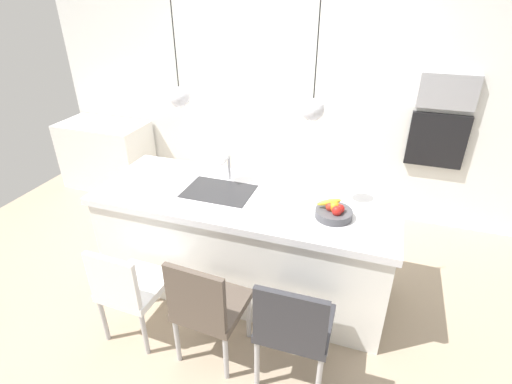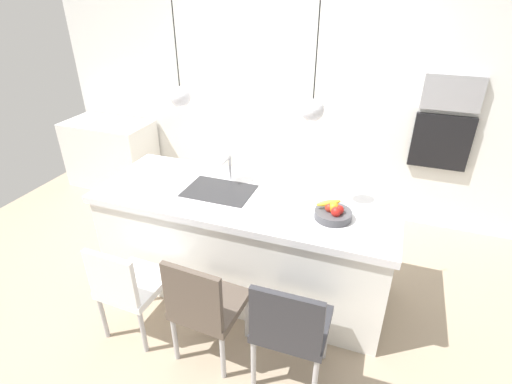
# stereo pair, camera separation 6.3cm
# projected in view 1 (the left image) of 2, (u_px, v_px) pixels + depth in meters

# --- Properties ---
(floor) EXTENTS (6.60, 6.60, 0.00)m
(floor) POSITION_uv_depth(u_px,v_px,m) (246.00, 282.00, 3.60)
(floor) COLOR tan
(floor) RESTS_ON ground
(back_wall) EXTENTS (6.00, 0.10, 2.60)m
(back_wall) POSITION_uv_depth(u_px,v_px,m) (295.00, 97.00, 4.35)
(back_wall) COLOR white
(back_wall) RESTS_ON ground
(kitchen_island) EXTENTS (2.46, 0.93, 0.92)m
(kitchen_island) POSITION_uv_depth(u_px,v_px,m) (245.00, 241.00, 3.38)
(kitchen_island) COLOR white
(kitchen_island) RESTS_ON ground
(sink_basin) EXTENTS (0.56, 0.40, 0.02)m
(sink_basin) POSITION_uv_depth(u_px,v_px,m) (219.00, 192.00, 3.23)
(sink_basin) COLOR #2D2D30
(sink_basin) RESTS_ON kitchen_island
(faucet) EXTENTS (0.02, 0.17, 0.22)m
(faucet) POSITION_uv_depth(u_px,v_px,m) (228.00, 165.00, 3.33)
(faucet) COLOR silver
(faucet) RESTS_ON kitchen_island
(fruit_bowl) EXTENTS (0.27, 0.27, 0.15)m
(fruit_bowl) POSITION_uv_depth(u_px,v_px,m) (334.00, 212.00, 2.85)
(fruit_bowl) COLOR #4C4C51
(fruit_bowl) RESTS_ON kitchen_island
(side_counter) EXTENTS (1.10, 0.60, 0.86)m
(side_counter) POSITION_uv_depth(u_px,v_px,m) (107.00, 155.00, 5.13)
(side_counter) COLOR white
(side_counter) RESTS_ON ground
(microwave) EXTENTS (0.54, 0.08, 0.34)m
(microwave) POSITION_uv_depth(u_px,v_px,m) (448.00, 91.00, 3.76)
(microwave) COLOR #9E9EA3
(microwave) RESTS_ON back_wall
(oven) EXTENTS (0.56, 0.08, 0.56)m
(oven) POSITION_uv_depth(u_px,v_px,m) (437.00, 140.00, 4.00)
(oven) COLOR black
(oven) RESTS_ON back_wall
(chair_near) EXTENTS (0.44, 0.48, 0.84)m
(chair_near) POSITION_uv_depth(u_px,v_px,m) (130.00, 287.00, 2.86)
(chair_near) COLOR white
(chair_near) RESTS_ON ground
(chair_middle) EXTENTS (0.47, 0.48, 0.89)m
(chair_middle) POSITION_uv_depth(u_px,v_px,m) (207.00, 305.00, 2.67)
(chair_middle) COLOR brown
(chair_middle) RESTS_ON ground
(chair_far) EXTENTS (0.48, 0.45, 0.89)m
(chair_far) POSITION_uv_depth(u_px,v_px,m) (294.00, 325.00, 2.50)
(chair_far) COLOR #333338
(chair_far) RESTS_ON ground
(pendant_light_left) EXTENTS (0.16, 0.16, 0.76)m
(pendant_light_left) POSITION_uv_depth(u_px,v_px,m) (180.00, 96.00, 2.94)
(pendant_light_left) COLOR silver
(pendant_light_right) EXTENTS (0.16, 0.16, 0.76)m
(pendant_light_right) POSITION_uv_depth(u_px,v_px,m) (313.00, 109.00, 2.65)
(pendant_light_right) COLOR silver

